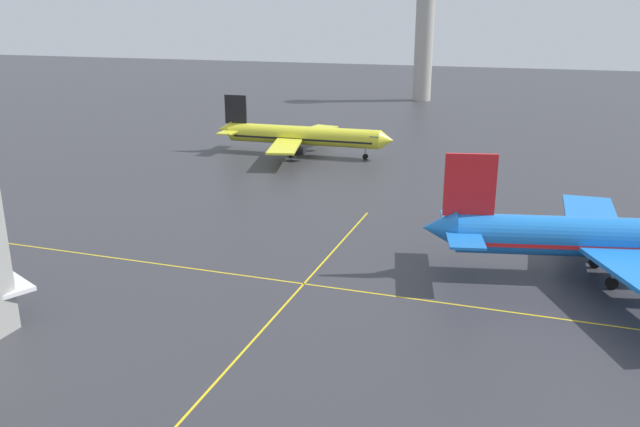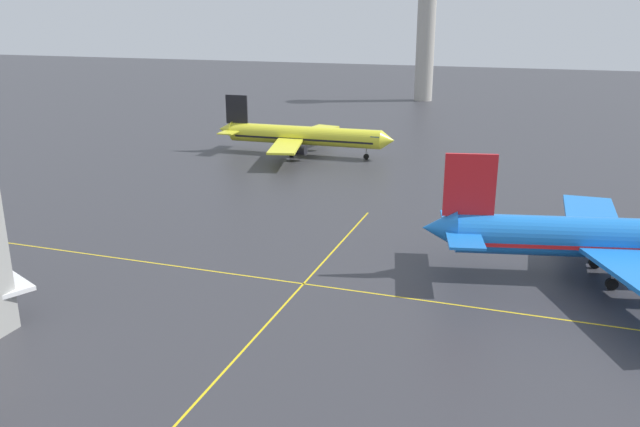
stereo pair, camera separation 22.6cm
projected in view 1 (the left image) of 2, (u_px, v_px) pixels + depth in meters
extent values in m
cylinder|color=blue|center=(630.00, 238.00, 62.21)|extent=(33.01, 11.15, 3.92)
cone|color=blue|center=(439.00, 228.00, 63.83)|extent=(4.04, 4.36, 3.72)
cube|color=red|center=(470.00, 185.00, 62.25)|extent=(4.90, 1.46, 6.18)
cube|color=blue|center=(465.00, 239.00, 60.69)|extent=(4.41, 5.96, 0.25)
cube|color=blue|center=(458.00, 219.00, 66.56)|extent=(4.41, 5.96, 0.25)
cube|color=blue|center=(591.00, 216.00, 70.81)|extent=(5.59, 15.53, 0.41)
cylinder|color=blue|center=(611.00, 239.00, 67.87)|extent=(3.90, 2.89, 2.16)
cube|color=red|center=(629.00, 243.00, 62.36)|extent=(30.45, 10.60, 0.37)
cylinder|color=#99999E|center=(613.00, 272.00, 60.62)|extent=(0.29, 0.29, 1.70)
cylinder|color=black|center=(612.00, 283.00, 60.96)|extent=(1.21, 0.70, 1.13)
cylinder|color=#99999E|center=(596.00, 252.00, 65.71)|extent=(0.29, 0.29, 1.70)
cylinder|color=black|center=(595.00, 262.00, 66.05)|extent=(1.21, 0.70, 1.13)
cylinder|color=yellow|center=(304.00, 136.00, 116.67)|extent=(28.21, 4.12, 3.34)
cone|color=yellow|center=(387.00, 140.00, 112.42)|extent=(2.38, 3.34, 3.27)
cone|color=yellow|center=(225.00, 129.00, 120.89)|extent=(2.90, 3.25, 3.17)
cube|color=black|center=(236.00, 109.00, 119.12)|extent=(4.23, 0.43, 5.27)
cube|color=yellow|center=(228.00, 132.00, 117.97)|extent=(2.94, 4.65, 0.21)
cube|color=yellow|center=(240.00, 127.00, 122.78)|extent=(2.94, 4.65, 0.21)
cube|color=yellow|center=(285.00, 146.00, 110.26)|extent=(7.54, 13.89, 0.35)
cube|color=yellow|center=(312.00, 131.00, 123.89)|extent=(6.88, 13.80, 0.35)
cylinder|color=black|center=(297.00, 150.00, 112.95)|extent=(3.04, 1.93, 1.85)
cylinder|color=black|center=(313.00, 140.00, 121.29)|extent=(3.04, 1.93, 1.85)
cube|color=#385166|center=(376.00, 137.00, 112.84)|extent=(1.67, 3.12, 0.62)
cube|color=black|center=(304.00, 138.00, 116.80)|extent=(25.97, 4.09, 0.32)
cylinder|color=#99999E|center=(365.00, 151.00, 114.12)|extent=(0.25, 0.25, 1.45)
cylinder|color=black|center=(365.00, 157.00, 114.41)|extent=(0.98, 0.42, 0.97)
cylinder|color=#99999E|center=(291.00, 149.00, 115.72)|extent=(0.25, 0.25, 1.45)
cylinder|color=black|center=(291.00, 155.00, 116.01)|extent=(0.98, 0.42, 0.97)
cylinder|color=#99999E|center=(299.00, 144.00, 119.89)|extent=(0.25, 0.25, 1.45)
cylinder|color=black|center=(299.00, 150.00, 120.18)|extent=(0.98, 0.42, 0.97)
cube|color=yellow|center=(304.00, 284.00, 62.28)|extent=(150.40, 0.20, 0.01)
cube|color=yellow|center=(202.00, 397.00, 43.98)|extent=(0.20, 89.03, 0.01)
cylinder|color=#ADA89E|center=(424.00, 43.00, 184.93)|extent=(5.20, 5.20, 32.52)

